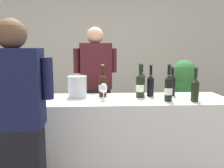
# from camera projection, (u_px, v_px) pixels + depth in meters

# --- Properties ---
(wall_back) EXTENTS (8.00, 0.10, 2.80)m
(wall_back) POSITION_uv_depth(u_px,v_px,m) (107.00, 49.00, 4.86)
(wall_back) COLOR beige
(wall_back) RESTS_ON ground_plane
(counter) EXTENTS (2.25, 0.60, 0.93)m
(counter) POSITION_uv_depth(u_px,v_px,m) (116.00, 143.00, 2.44)
(counter) COLOR white
(counter) RESTS_ON ground_plane
(wine_bottle_0) EXTENTS (0.08, 0.08, 0.35)m
(wine_bottle_0) POSITION_uv_depth(u_px,v_px,m) (169.00, 88.00, 2.25)
(wine_bottle_0) COLOR black
(wine_bottle_0) RESTS_ON counter
(wine_bottle_1) EXTENTS (0.07, 0.07, 0.32)m
(wine_bottle_1) POSITION_uv_depth(u_px,v_px,m) (195.00, 89.00, 2.23)
(wine_bottle_1) COLOR black
(wine_bottle_1) RESTS_ON counter
(wine_bottle_2) EXTENTS (0.07, 0.07, 0.33)m
(wine_bottle_2) POSITION_uv_depth(u_px,v_px,m) (141.00, 83.00, 2.51)
(wine_bottle_2) COLOR black
(wine_bottle_2) RESTS_ON counter
(wine_bottle_3) EXTENTS (0.07, 0.07, 0.33)m
(wine_bottle_3) POSITION_uv_depth(u_px,v_px,m) (151.00, 85.00, 2.48)
(wine_bottle_3) COLOR black
(wine_bottle_3) RESTS_ON counter
(wine_bottle_4) EXTENTS (0.07, 0.07, 0.31)m
(wine_bottle_4) POSITION_uv_depth(u_px,v_px,m) (172.00, 84.00, 2.51)
(wine_bottle_4) COLOR black
(wine_bottle_4) RESTS_ON counter
(wine_bottle_5) EXTENTS (0.09, 0.09, 0.35)m
(wine_bottle_5) POSITION_uv_depth(u_px,v_px,m) (140.00, 85.00, 2.42)
(wine_bottle_5) COLOR black
(wine_bottle_5) RESTS_ON counter
(wine_bottle_6) EXTENTS (0.08, 0.08, 0.34)m
(wine_bottle_6) POSITION_uv_depth(u_px,v_px,m) (103.00, 85.00, 2.46)
(wine_bottle_6) COLOR black
(wine_bottle_6) RESTS_ON counter
(wine_glass) EXTENTS (0.08, 0.08, 0.17)m
(wine_glass) POSITION_uv_depth(u_px,v_px,m) (104.00, 89.00, 2.27)
(wine_glass) COLOR silver
(wine_glass) RESTS_ON counter
(ice_bucket) EXTENTS (0.20, 0.20, 0.22)m
(ice_bucket) POSITION_uv_depth(u_px,v_px,m) (77.00, 86.00, 2.43)
(ice_bucket) COLOR silver
(ice_bucket) RESTS_ON counter
(person_server) EXTENTS (0.54, 0.29, 1.69)m
(person_server) POSITION_uv_depth(u_px,v_px,m) (96.00, 95.00, 3.01)
(person_server) COLOR black
(person_server) RESTS_ON ground_plane
(person_guest) EXTENTS (0.55, 0.25, 1.63)m
(person_guest) POSITION_uv_depth(u_px,v_px,m) (17.00, 135.00, 1.73)
(person_guest) COLOR black
(person_guest) RESTS_ON ground_plane
(potted_shrub) EXTENTS (0.52, 0.63, 1.27)m
(potted_shrub) POSITION_uv_depth(u_px,v_px,m) (181.00, 95.00, 3.47)
(potted_shrub) COLOR brown
(potted_shrub) RESTS_ON ground_plane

